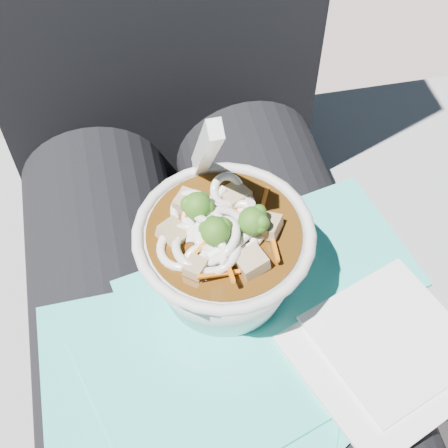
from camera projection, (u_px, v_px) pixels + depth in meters
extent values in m
cube|color=gray|center=(194.00, 337.00, 0.94)|extent=(1.01, 0.53, 0.44)
cylinder|color=black|center=(120.00, 358.00, 0.60)|extent=(0.16, 0.48, 0.16)
cylinder|color=black|center=(300.00, 320.00, 0.62)|extent=(0.16, 0.48, 0.16)
cube|color=#2FC6B7|center=(322.00, 255.00, 0.56)|extent=(0.17, 0.16, 0.00)
cube|color=#2FC6B7|center=(305.00, 338.00, 0.51)|extent=(0.21, 0.22, 0.00)
cube|color=#2FC6B7|center=(254.00, 414.00, 0.48)|extent=(0.17, 0.16, 0.00)
cube|color=#2FC6B7|center=(254.00, 316.00, 0.52)|extent=(0.21, 0.19, 0.00)
cube|color=#2FC6B7|center=(226.00, 322.00, 0.52)|extent=(0.18, 0.17, 0.00)
cube|color=#2FC6B7|center=(129.00, 364.00, 0.49)|extent=(0.14, 0.13, 0.00)
cube|color=#2FC6B7|center=(204.00, 373.00, 0.49)|extent=(0.21, 0.20, 0.00)
cube|color=white|center=(382.00, 360.00, 0.49)|extent=(0.16, 0.16, 0.00)
cube|color=white|center=(391.00, 338.00, 0.50)|extent=(0.14, 0.14, 0.00)
torus|color=silver|center=(224.00, 233.00, 0.47)|extent=(0.14, 0.14, 0.01)
cylinder|color=#422609|center=(224.00, 236.00, 0.48)|extent=(0.12, 0.12, 0.01)
torus|color=white|center=(215.00, 241.00, 0.46)|extent=(0.04, 0.05, 0.04)
torus|color=white|center=(218.00, 257.00, 0.46)|extent=(0.04, 0.05, 0.04)
torus|color=white|center=(209.00, 221.00, 0.48)|extent=(0.05, 0.05, 0.03)
torus|color=white|center=(201.00, 252.00, 0.46)|extent=(0.05, 0.05, 0.03)
torus|color=white|center=(233.00, 231.00, 0.47)|extent=(0.03, 0.03, 0.02)
torus|color=white|center=(237.00, 240.00, 0.46)|extent=(0.04, 0.04, 0.03)
torus|color=white|center=(222.00, 236.00, 0.47)|extent=(0.05, 0.05, 0.03)
torus|color=white|center=(219.00, 213.00, 0.47)|extent=(0.05, 0.04, 0.04)
torus|color=white|center=(227.00, 191.00, 0.48)|extent=(0.04, 0.03, 0.03)
torus|color=white|center=(238.00, 226.00, 0.47)|extent=(0.06, 0.06, 0.02)
torus|color=white|center=(183.00, 247.00, 0.46)|extent=(0.06, 0.06, 0.01)
torus|color=white|center=(235.00, 217.00, 0.47)|extent=(0.05, 0.05, 0.03)
torus|color=white|center=(232.00, 243.00, 0.47)|extent=(0.05, 0.05, 0.01)
torus|color=white|center=(191.00, 211.00, 0.48)|extent=(0.05, 0.04, 0.03)
torus|color=white|center=(223.00, 231.00, 0.47)|extent=(0.05, 0.04, 0.04)
torus|color=white|center=(204.00, 265.00, 0.45)|extent=(0.04, 0.04, 0.03)
torus|color=white|center=(217.00, 232.00, 0.47)|extent=(0.04, 0.04, 0.02)
cylinder|color=white|center=(249.00, 199.00, 0.48)|extent=(0.01, 0.02, 0.02)
cylinder|color=white|center=(218.00, 257.00, 0.45)|extent=(0.02, 0.03, 0.02)
cylinder|color=white|center=(213.00, 201.00, 0.48)|extent=(0.03, 0.02, 0.01)
cylinder|color=white|center=(239.00, 242.00, 0.46)|extent=(0.03, 0.02, 0.02)
cylinder|color=white|center=(191.00, 223.00, 0.47)|extent=(0.01, 0.03, 0.01)
cylinder|color=white|center=(197.00, 215.00, 0.47)|extent=(0.03, 0.03, 0.02)
cylinder|color=white|center=(233.00, 204.00, 0.48)|extent=(0.04, 0.01, 0.01)
cylinder|color=#759648|center=(252.00, 231.00, 0.47)|extent=(0.01, 0.01, 0.01)
sphere|color=#225413|center=(253.00, 221.00, 0.46)|extent=(0.02, 0.02, 0.02)
sphere|color=#225413|center=(260.00, 226.00, 0.45)|extent=(0.01, 0.01, 0.01)
sphere|color=#225413|center=(262.00, 224.00, 0.45)|extent=(0.01, 0.01, 0.01)
sphere|color=#225413|center=(262.00, 222.00, 0.45)|extent=(0.01, 0.01, 0.01)
sphere|color=#225413|center=(259.00, 212.00, 0.46)|extent=(0.01, 0.01, 0.01)
cylinder|color=#759648|center=(198.00, 216.00, 0.47)|extent=(0.01, 0.01, 0.01)
sphere|color=#225413|center=(198.00, 206.00, 0.46)|extent=(0.02, 0.02, 0.02)
sphere|color=#225413|center=(188.00, 203.00, 0.46)|extent=(0.01, 0.01, 0.01)
sphere|color=#225413|center=(208.00, 207.00, 0.46)|extent=(0.01, 0.01, 0.01)
sphere|color=#225413|center=(203.00, 199.00, 0.47)|extent=(0.01, 0.01, 0.01)
sphere|color=#225413|center=(188.00, 206.00, 0.46)|extent=(0.01, 0.01, 0.01)
cylinder|color=#759648|center=(216.00, 241.00, 0.46)|extent=(0.01, 0.01, 0.01)
sphere|color=#225413|center=(215.00, 231.00, 0.45)|extent=(0.02, 0.02, 0.02)
sphere|color=#225413|center=(222.00, 224.00, 0.45)|extent=(0.01, 0.01, 0.01)
sphere|color=#225413|center=(212.00, 223.00, 0.45)|extent=(0.01, 0.01, 0.01)
sphere|color=#225413|center=(206.00, 228.00, 0.45)|extent=(0.01, 0.01, 0.01)
sphere|color=#225413|center=(224.00, 225.00, 0.45)|extent=(0.01, 0.01, 0.01)
cube|color=orange|center=(262.00, 206.00, 0.48)|extent=(0.02, 0.04, 0.02)
cube|color=orange|center=(203.00, 245.00, 0.45)|extent=(0.03, 0.02, 0.01)
cube|color=orange|center=(238.00, 213.00, 0.48)|extent=(0.01, 0.03, 0.01)
cube|color=orange|center=(219.00, 274.00, 0.44)|extent=(0.03, 0.00, 0.01)
cube|color=orange|center=(209.00, 223.00, 0.47)|extent=(0.03, 0.02, 0.01)
cube|color=orange|center=(272.00, 237.00, 0.46)|extent=(0.01, 0.05, 0.01)
cube|color=orange|center=(226.00, 261.00, 0.45)|extent=(0.00, 0.05, 0.02)
cube|color=#9B7D57|center=(268.00, 226.00, 0.47)|extent=(0.03, 0.03, 0.02)
cube|color=#9B7D57|center=(235.00, 196.00, 0.49)|extent=(0.03, 0.03, 0.01)
cube|color=#9B7D57|center=(188.00, 202.00, 0.48)|extent=(0.03, 0.03, 0.01)
cube|color=#9B7D57|center=(174.00, 234.00, 0.47)|extent=(0.03, 0.03, 0.02)
cube|color=#9B7D57|center=(195.00, 267.00, 0.45)|extent=(0.02, 0.02, 0.01)
cube|color=#9B7D57|center=(251.00, 262.00, 0.45)|extent=(0.03, 0.02, 0.02)
ellipsoid|color=white|center=(220.00, 241.00, 0.46)|extent=(0.03, 0.04, 0.01)
cube|color=white|center=(206.00, 150.00, 0.45)|extent=(0.01, 0.08, 0.12)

